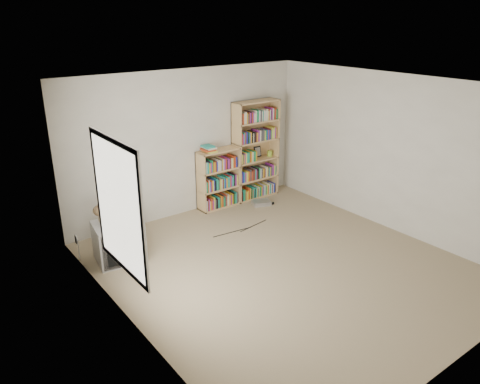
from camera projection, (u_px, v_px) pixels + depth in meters
floor at (283, 266)px, 6.58m from camera, size 4.50×5.00×0.01m
wall_back at (188, 143)px, 8.00m from camera, size 4.50×0.02×2.50m
wall_front at (471, 256)px, 4.27m from camera, size 4.50×0.02×2.50m
wall_left at (127, 226)px, 4.87m from camera, size 0.02×5.00×2.50m
wall_right at (392, 154)px, 7.40m from camera, size 0.02×5.00×2.50m
ceiling at (290, 86)px, 5.69m from camera, size 4.50×5.00×0.02m
window at (118, 207)px, 4.97m from camera, size 0.02×1.22×1.52m
crt_tv at (119, 241)px, 6.68m from camera, size 0.73×0.67×0.56m
cat at (119, 219)px, 6.51m from camera, size 0.61×0.67×0.54m
bookcase_tall at (255, 153)px, 8.80m from camera, size 0.93×0.30×1.85m
bookcase_short at (218, 181)px, 8.46m from camera, size 0.78×0.30×1.08m
book_stack at (209, 149)px, 8.10m from camera, size 0.21×0.27×0.12m
green_mug at (269, 153)px, 9.00m from camera, size 0.10×0.10×0.11m
framed_print at (257, 152)px, 8.94m from camera, size 0.15×0.05×0.20m
dvd_player at (261, 203)px, 8.69m from camera, size 0.39×0.34×0.08m
wall_outlet at (76, 240)px, 6.64m from camera, size 0.01×0.08×0.13m
floor_cables at (222, 233)px, 7.55m from camera, size 1.20×0.70×0.01m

